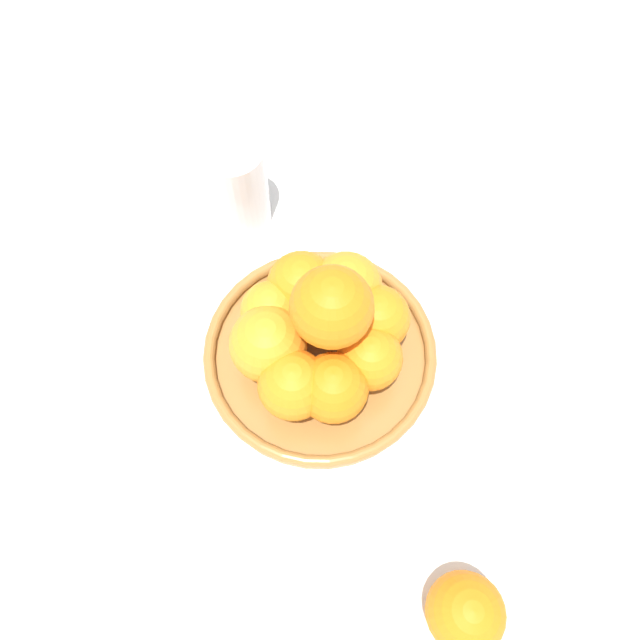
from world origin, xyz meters
TOP-DOWN VIEW (x-y plane):
  - ground_plane at (0.00, 0.00)m, footprint 4.00×4.00m
  - fruit_bowl at (0.00, 0.00)m, footprint 0.26×0.26m
  - orange_pile at (0.00, -0.00)m, footprint 0.19×0.19m
  - stray_orange at (-0.25, -0.16)m, footprint 0.07×0.07m
  - drinking_glass at (0.18, 0.12)m, footprint 0.08×0.08m

SIDE VIEW (x-z plane):
  - ground_plane at x=0.00m, z-range 0.00..0.00m
  - fruit_bowl at x=0.00m, z-range 0.00..0.03m
  - stray_orange at x=-0.25m, z-range 0.00..0.07m
  - drinking_glass at x=0.18m, z-range 0.00..0.12m
  - orange_pile at x=0.00m, z-range 0.00..0.15m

